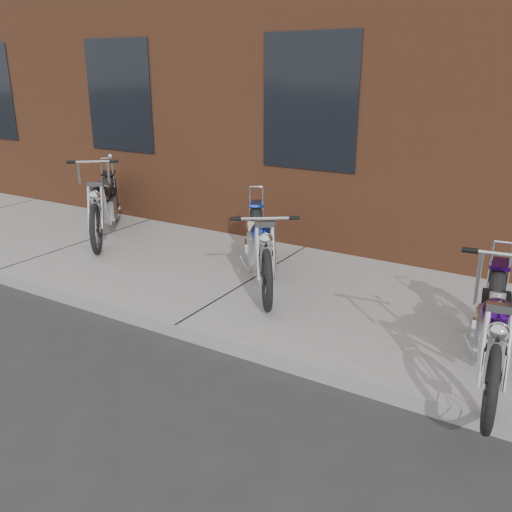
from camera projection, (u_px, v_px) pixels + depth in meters
The scene contains 5 objects.
ground at pixel (176, 338), 5.57m from camera, with size 120.00×120.00×0.00m, color #2B2B2C.
sidewalk at pixel (252, 285), 6.76m from camera, with size 22.00×3.00×0.15m, color gray.
chopper_purple at pixel (494, 329), 4.53m from camera, with size 0.58×2.26×1.27m.
chopper_blue at pixel (260, 247), 6.57m from camera, with size 1.46×2.00×1.03m.
chopper_third at pixel (104, 207), 8.40m from camera, with size 1.66×2.03×1.28m.
Camera 1 is at (3.29, -3.84, 2.61)m, focal length 38.00 mm.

